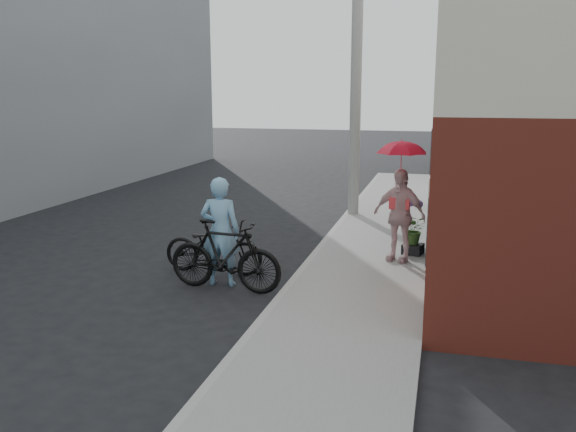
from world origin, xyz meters
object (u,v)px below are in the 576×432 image
at_px(bike_left, 213,247).
at_px(kimono_woman, 399,215).
at_px(utility_pole, 356,82).
at_px(planter, 413,249).
at_px(officer, 220,232).
at_px(bike_right, 225,256).

height_order(bike_left, kimono_woman, kimono_woman).
xyz_separation_m(utility_pole, planter, (1.74, -3.66, -3.28)).
bearing_deg(kimono_woman, utility_pole, 130.41).
relative_size(bike_left, kimono_woman, 1.06).
height_order(officer, bike_left, officer).
distance_m(officer, planter, 4.02).
distance_m(bike_right, planter, 4.02).
bearing_deg(bike_left, utility_pole, -17.01).
xyz_separation_m(utility_pole, bike_right, (-1.21, -6.36, -2.90)).
bearing_deg(bike_right, utility_pole, -5.87).
bearing_deg(bike_right, planter, -42.67).
height_order(officer, planter, officer).
relative_size(officer, planter, 5.07).
bearing_deg(utility_pole, officer, -102.81).
xyz_separation_m(bike_left, bike_right, (0.55, -0.88, 0.11)).
relative_size(bike_right, planter, 5.40).
distance_m(utility_pole, kimono_woman, 5.12).
relative_size(kimono_woman, planter, 4.74).
bearing_deg(bike_left, officer, -147.55).
distance_m(officer, kimono_woman, 3.43).
bearing_deg(kimono_woman, bike_left, -137.72).
bearing_deg(utility_pole, bike_right, -100.78).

